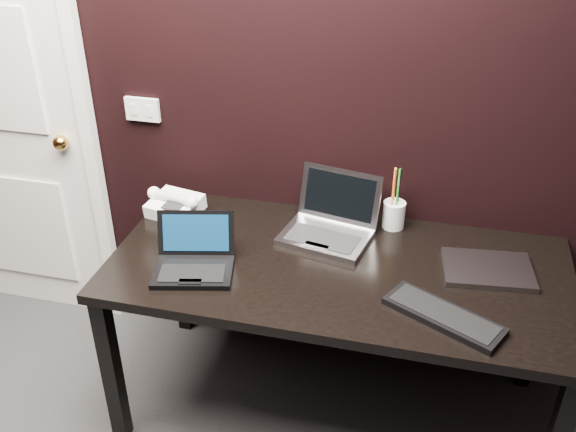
% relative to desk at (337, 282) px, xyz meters
% --- Properties ---
extents(wall_back, '(4.00, 0.00, 4.00)m').
position_rel_desk_xyz_m(wall_back, '(-0.30, 0.40, 0.64)').
color(wall_back, black).
rests_on(wall_back, ground).
extents(wall_switch, '(0.15, 0.02, 0.10)m').
position_rel_desk_xyz_m(wall_switch, '(-0.92, 0.39, 0.46)').
color(wall_switch, silver).
rests_on(wall_switch, wall_back).
extents(desk, '(1.70, 0.80, 0.74)m').
position_rel_desk_xyz_m(desk, '(0.00, 0.00, 0.00)').
color(desk, black).
rests_on(desk, ground).
extents(netbook, '(0.34, 0.31, 0.18)m').
position_rel_desk_xyz_m(netbook, '(-0.51, -0.15, 0.11)').
color(netbook, black).
rests_on(netbook, desk).
extents(silver_laptop, '(0.39, 0.36, 0.23)m').
position_rel_desk_xyz_m(silver_laptop, '(-0.07, 0.20, 0.12)').
color(silver_laptop, '#96969C').
rests_on(silver_laptop, desk).
extents(ext_keyboard, '(0.42, 0.30, 0.03)m').
position_rel_desk_xyz_m(ext_keyboard, '(0.39, -0.22, 0.09)').
color(ext_keyboard, black).
rests_on(ext_keyboard, desk).
extents(closed_laptop, '(0.34, 0.26, 0.02)m').
position_rel_desk_xyz_m(closed_laptop, '(0.54, 0.09, 0.09)').
color(closed_laptop, gray).
rests_on(closed_laptop, desk).
extents(desk_phone, '(0.25, 0.22, 0.12)m').
position_rel_desk_xyz_m(desk_phone, '(-0.73, 0.20, 0.12)').
color(desk_phone, white).
rests_on(desk_phone, desk).
extents(mobile_phone, '(0.05, 0.05, 0.09)m').
position_rel_desk_xyz_m(mobile_phone, '(-0.67, 0.03, 0.11)').
color(mobile_phone, black).
rests_on(mobile_phone, desk).
extents(pen_cup, '(0.12, 0.12, 0.26)m').
position_rel_desk_xyz_m(pen_cup, '(0.17, 0.32, 0.14)').
color(pen_cup, silver).
rests_on(pen_cup, desk).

